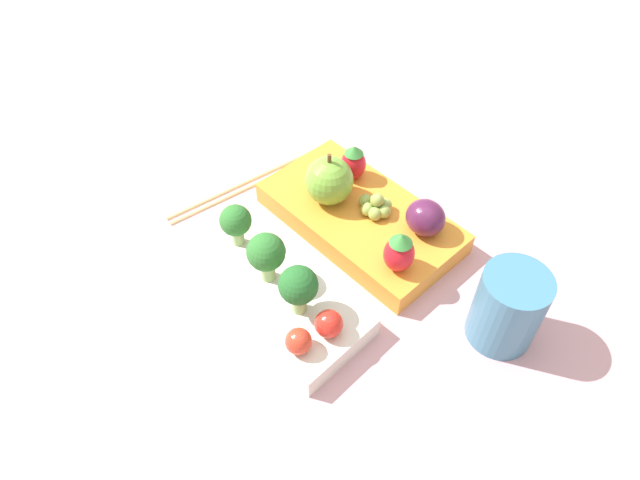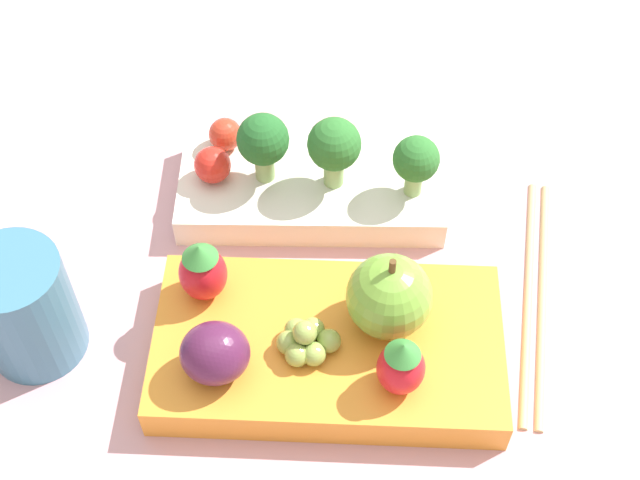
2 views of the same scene
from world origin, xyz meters
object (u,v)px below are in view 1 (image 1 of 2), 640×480
Objects in this scene: bento_box_savoury at (276,297)px; apple at (329,181)px; strawberry_1 at (399,252)px; chopsticks_pair at (245,185)px; broccoli_floret_1 at (298,286)px; cherry_tomato_0 at (329,324)px; strawberry_0 at (353,162)px; drinking_cup at (508,308)px; broccoli_floret_2 at (236,222)px; broccoli_floret_0 at (266,254)px; grape_cluster at (376,206)px; bento_box_fruit at (359,217)px; plum at (425,218)px; cherry_tomato_1 at (298,341)px.

apple is at bearing -71.56° from bento_box_savoury.
strawberry_1 is 0.24× the size of chopsticks_pair.
broccoli_floret_1 reaches higher than cherry_tomato_0.
broccoli_floret_1 is at bearing 68.72° from strawberry_1.
drinking_cup is (-0.24, 0.06, -0.01)m from strawberry_0.
apple is (0.12, -0.13, 0.02)m from cherry_tomato_0.
broccoli_floret_2 is 1.05× the size of strawberry_1.
broccoli_floret_0 is at bearing -5.34° from cherry_tomato_0.
cherry_tomato_0 is 0.13× the size of chopsticks_pair.
broccoli_floret_2 is at bearing -10.43° from broccoli_floret_1.
grape_cluster is (-0.06, 0.03, -0.01)m from strawberry_0.
bento_box_fruit is 5.19× the size of strawberry_0.
grape_cluster is at bearing 153.80° from strawberry_0.
broccoli_floret_0 is at bearing -24.14° from bento_box_savoury.
bento_box_savoury is at bearing 86.27° from grape_cluster.
broccoli_floret_1 is (-0.03, 0.00, 0.05)m from bento_box_savoury.
broccoli_floret_0 is at bearing 46.66° from strawberry_1.
strawberry_0 reaches higher than bento_box_savoury.
broccoli_floret_0 is 2.17× the size of cherry_tomato_0.
strawberry_0 is 0.22× the size of chopsticks_pair.
broccoli_floret_1 is 1.13× the size of broccoli_floret_2.
plum reaches higher than cherry_tomato_0.
strawberry_1 is at bearing -94.61° from cherry_tomato_1.
bento_box_savoury is 3.49× the size of broccoli_floret_1.
bento_box_savoury is 0.06m from broccoli_floret_1.
broccoli_floret_2 is (0.07, -0.02, 0.05)m from bento_box_savoury.
broccoli_floret_0 is at bearing 85.93° from bento_box_fruit.
cherry_tomato_1 is (-0.03, 0.03, -0.02)m from broccoli_floret_1.
apple is at bearing -77.51° from broccoli_floret_0.
broccoli_floret_0 is at bearing 168.22° from broccoli_floret_2.
cherry_tomato_0 is at bearing 112.26° from grape_cluster.
broccoli_floret_1 is 0.11m from strawberry_1.
apple is at bearing -56.96° from cherry_tomato_1.
bento_box_fruit is at bearing -25.89° from strawberry_1.
plum is at bearing -87.61° from cherry_tomato_0.
cherry_tomato_0 is 1.09× the size of cherry_tomato_1.
broccoli_floret_0 is 2.35× the size of cherry_tomato_1.
strawberry_0 reaches higher than cherry_tomato_1.
bento_box_fruit is 0.17m from cherry_tomato_0.
broccoli_floret_2 is (0.06, -0.01, -0.01)m from broccoli_floret_0.
grape_cluster is 0.43× the size of drinking_cup.
broccoli_floret_1 is 0.11m from broccoli_floret_2.
chopsticks_pair is (0.19, -0.10, -0.06)m from broccoli_floret_1.
bento_box_savoury is 0.09m from broccoli_floret_2.
plum is 1.19× the size of grape_cluster.
bento_box_savoury is 0.08m from cherry_tomato_0.
broccoli_floret_1 is (-0.05, 0.01, -0.00)m from broccoli_floret_0.
plum is (-0.07, -0.02, 0.03)m from bento_box_fruit.
cherry_tomato_1 reaches higher than bento_box_fruit.
grape_cluster is at bearing -154.48° from bento_box_fruit.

